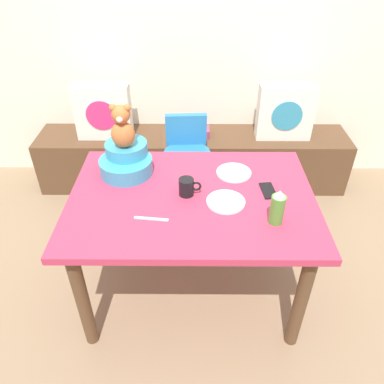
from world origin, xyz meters
name	(u,v)px	position (x,y,z in m)	size (l,w,h in m)	color
ground_plane	(192,287)	(0.00, 0.00, 0.00)	(8.00, 8.00, 0.00)	#8C7256
back_wall	(193,20)	(0.00, 1.48, 1.30)	(4.40, 0.10, 2.60)	silver
window_bench	(193,159)	(0.00, 1.21, 0.23)	(2.60, 0.44, 0.46)	brown
pillow_floral_left	(103,112)	(-0.72, 1.19, 0.68)	(0.44, 0.15, 0.44)	white
pillow_floral_right	(285,112)	(0.74, 1.19, 0.68)	(0.44, 0.15, 0.44)	white
book_stack	(197,132)	(0.04, 1.21, 0.49)	(0.20, 0.14, 0.07)	#943B60
dining_table	(192,211)	(0.00, 0.00, 0.64)	(1.30, 0.92, 0.74)	#B73351
highchair	(187,156)	(-0.04, 0.77, 0.52)	(0.34, 0.46, 0.79)	#2672B2
infant_seat_teal	(126,160)	(-0.38, 0.24, 0.81)	(0.30, 0.33, 0.16)	teal
teddy_bear	(122,127)	(-0.38, 0.24, 1.02)	(0.13, 0.12, 0.25)	#B26A35
ketchup_bottle	(277,208)	(0.40, -0.21, 0.83)	(0.07, 0.07, 0.18)	#4C8C33
coffee_mug	(187,187)	(-0.03, 0.01, 0.79)	(0.12, 0.08, 0.09)	black
dinner_plate_near	(226,202)	(0.17, -0.06, 0.75)	(0.20, 0.20, 0.01)	white
dinner_plate_far	(234,173)	(0.24, 0.21, 0.75)	(0.20, 0.20, 0.01)	white
cell_phone	(268,191)	(0.41, 0.04, 0.74)	(0.07, 0.14, 0.01)	black
table_fork	(151,219)	(-0.20, -0.19, 0.74)	(0.02, 0.17, 0.01)	silver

